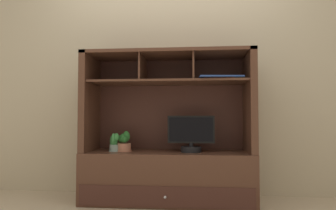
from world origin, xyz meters
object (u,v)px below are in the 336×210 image
(potted_fern, at_px, (114,143))
(magazine_stack_left, at_px, (219,78))
(media_console, at_px, (168,155))
(potted_orchid, at_px, (124,143))
(tv_monitor, at_px, (191,136))

(potted_fern, height_order, magazine_stack_left, magazine_stack_left)
(media_console, relative_size, potted_fern, 9.18)
(media_console, bearing_deg, potted_orchid, -176.52)
(potted_orchid, relative_size, magazine_stack_left, 0.46)
(tv_monitor, height_order, potted_fern, tv_monitor)
(potted_orchid, bearing_deg, tv_monitor, -1.69)
(magazine_stack_left, bearing_deg, media_console, 170.80)
(tv_monitor, distance_m, potted_fern, 0.72)
(potted_fern, xyz_separation_m, magazine_stack_left, (0.97, -0.03, 0.59))
(potted_orchid, height_order, potted_fern, potted_orchid)
(media_console, bearing_deg, potted_fern, -174.59)
(potted_fern, distance_m, magazine_stack_left, 1.14)
(media_console, xyz_separation_m, potted_orchid, (-0.41, -0.03, 0.11))
(potted_orchid, xyz_separation_m, magazine_stack_left, (0.88, -0.05, 0.59))
(tv_monitor, xyz_separation_m, potted_fern, (-0.72, -0.00, -0.07))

